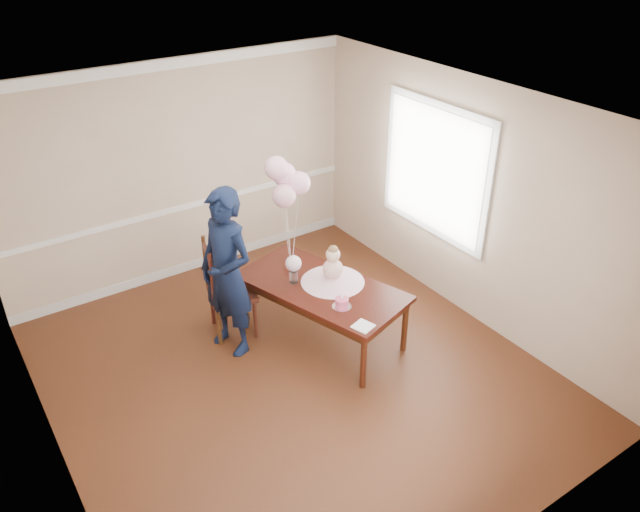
{
  "coord_description": "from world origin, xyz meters",
  "views": [
    {
      "loc": [
        -2.53,
        -4.21,
        4.25
      ],
      "look_at": [
        0.55,
        0.34,
        1.05
      ],
      "focal_mm": 35.0,
      "sensor_mm": 36.0,
      "label": 1
    }
  ],
  "objects_px": {
    "birthday_cake": "(342,302)",
    "woman": "(227,273)",
    "dining_table_top": "(321,287)",
    "dining_chair_seat": "(232,293)"
  },
  "relations": [
    {
      "from": "dining_table_top",
      "to": "birthday_cake",
      "type": "distance_m",
      "value": 0.45
    },
    {
      "from": "birthday_cake",
      "to": "woman",
      "type": "distance_m",
      "value": 1.2
    },
    {
      "from": "dining_table_top",
      "to": "birthday_cake",
      "type": "relative_size",
      "value": 13.33
    },
    {
      "from": "dining_table_top",
      "to": "dining_chair_seat",
      "type": "relative_size",
      "value": 3.67
    },
    {
      "from": "dining_table_top",
      "to": "woman",
      "type": "xyz_separation_m",
      "value": [
        -0.88,
        0.41,
        0.27
      ]
    },
    {
      "from": "birthday_cake",
      "to": "woman",
      "type": "bearing_deg",
      "value": 134.4
    },
    {
      "from": "dining_table_top",
      "to": "dining_chair_seat",
      "type": "height_order",
      "value": "dining_table_top"
    },
    {
      "from": "dining_table_top",
      "to": "woman",
      "type": "height_order",
      "value": "woman"
    },
    {
      "from": "dining_table_top",
      "to": "birthday_cake",
      "type": "xyz_separation_m",
      "value": [
        -0.05,
        -0.44,
        0.07
      ]
    },
    {
      "from": "woman",
      "to": "dining_chair_seat",
      "type": "bearing_deg",
      "value": 132.45
    }
  ]
}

